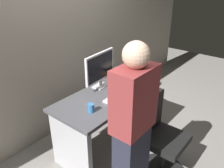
{
  "coord_description": "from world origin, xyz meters",
  "views": [
    {
      "loc": [
        -1.92,
        -1.6,
        2.1
      ],
      "look_at": [
        0.0,
        -0.05,
        0.9
      ],
      "focal_mm": 37.43,
      "sensor_mm": 36.0,
      "label": 1
    }
  ],
  "objects_px": {
    "cup_near_keyboard": "(91,108)",
    "book_stack": "(122,73)",
    "monitor": "(100,68)",
    "keyboard": "(118,96)",
    "office_chair": "(160,139)",
    "person_at_desk": "(133,129)",
    "desk": "(109,110)",
    "mouse": "(134,86)"
  },
  "relations": [
    {
      "from": "book_stack",
      "to": "mouse",
      "type": "bearing_deg",
      "value": -109.5
    },
    {
      "from": "monitor",
      "to": "book_stack",
      "type": "distance_m",
      "value": 0.39
    },
    {
      "from": "desk",
      "to": "office_chair",
      "type": "xyz_separation_m",
      "value": [
        0.0,
        -0.73,
        -0.09
      ]
    },
    {
      "from": "mouse",
      "to": "book_stack",
      "type": "bearing_deg",
      "value": 70.5
    },
    {
      "from": "mouse",
      "to": "book_stack",
      "type": "height_order",
      "value": "book_stack"
    },
    {
      "from": "office_chair",
      "to": "person_at_desk",
      "type": "distance_m",
      "value": 0.65
    },
    {
      "from": "cup_near_keyboard",
      "to": "mouse",
      "type": "bearing_deg",
      "value": -2.23
    },
    {
      "from": "person_at_desk",
      "to": "monitor",
      "type": "height_order",
      "value": "person_at_desk"
    },
    {
      "from": "office_chair",
      "to": "keyboard",
      "type": "xyz_separation_m",
      "value": [
        0.02,
        0.6,
        0.33
      ]
    },
    {
      "from": "monitor",
      "to": "keyboard",
      "type": "xyz_separation_m",
      "value": [
        -0.07,
        -0.35,
        -0.25
      ]
    },
    {
      "from": "office_chair",
      "to": "person_at_desk",
      "type": "height_order",
      "value": "person_at_desk"
    },
    {
      "from": "person_at_desk",
      "to": "mouse",
      "type": "bearing_deg",
      "value": 33.15
    },
    {
      "from": "desk",
      "to": "book_stack",
      "type": "relative_size",
      "value": 5.95
    },
    {
      "from": "book_stack",
      "to": "office_chair",
      "type": "bearing_deg",
      "value": -116.83
    },
    {
      "from": "keyboard",
      "to": "mouse",
      "type": "relative_size",
      "value": 4.3
    },
    {
      "from": "person_at_desk",
      "to": "mouse",
      "type": "distance_m",
      "value": 1.01
    },
    {
      "from": "office_chair",
      "to": "person_at_desk",
      "type": "relative_size",
      "value": 0.57
    },
    {
      "from": "cup_near_keyboard",
      "to": "book_stack",
      "type": "bearing_deg",
      "value": 15.54
    },
    {
      "from": "desk",
      "to": "keyboard",
      "type": "bearing_deg",
      "value": -81.93
    },
    {
      "from": "office_chair",
      "to": "keyboard",
      "type": "bearing_deg",
      "value": 88.55
    },
    {
      "from": "desk",
      "to": "book_stack",
      "type": "xyz_separation_m",
      "value": [
        0.44,
        0.13,
        0.33
      ]
    },
    {
      "from": "monitor",
      "to": "desk",
      "type": "bearing_deg",
      "value": -113.0
    },
    {
      "from": "monitor",
      "to": "person_at_desk",
      "type": "bearing_deg",
      "value": -123.06
    },
    {
      "from": "desk",
      "to": "mouse",
      "type": "height_order",
      "value": "mouse"
    },
    {
      "from": "desk",
      "to": "book_stack",
      "type": "height_order",
      "value": "book_stack"
    },
    {
      "from": "keyboard",
      "to": "book_stack",
      "type": "bearing_deg",
      "value": 31.11
    },
    {
      "from": "desk",
      "to": "keyboard",
      "type": "xyz_separation_m",
      "value": [
        0.02,
        -0.13,
        0.24
      ]
    },
    {
      "from": "desk",
      "to": "book_stack",
      "type": "bearing_deg",
      "value": 16.63
    },
    {
      "from": "keyboard",
      "to": "desk",
      "type": "bearing_deg",
      "value": 97.02
    },
    {
      "from": "office_chair",
      "to": "person_at_desk",
      "type": "xyz_separation_m",
      "value": [
        -0.5,
        0.04,
        0.41
      ]
    },
    {
      "from": "keyboard",
      "to": "book_stack",
      "type": "xyz_separation_m",
      "value": [
        0.42,
        0.26,
        0.08
      ]
    },
    {
      "from": "book_stack",
      "to": "person_at_desk",
      "type": "bearing_deg",
      "value": -138.81
    },
    {
      "from": "monitor",
      "to": "book_stack",
      "type": "bearing_deg",
      "value": -13.47
    },
    {
      "from": "office_chair",
      "to": "book_stack",
      "type": "relative_size",
      "value": 3.91
    },
    {
      "from": "person_at_desk",
      "to": "mouse",
      "type": "height_order",
      "value": "person_at_desk"
    },
    {
      "from": "desk",
      "to": "person_at_desk",
      "type": "bearing_deg",
      "value": -125.82
    },
    {
      "from": "monitor",
      "to": "cup_near_keyboard",
      "type": "relative_size",
      "value": 5.72
    },
    {
      "from": "office_chair",
      "to": "keyboard",
      "type": "distance_m",
      "value": 0.68
    },
    {
      "from": "mouse",
      "to": "cup_near_keyboard",
      "type": "xyz_separation_m",
      "value": [
        -0.77,
        0.03,
        0.03
      ]
    },
    {
      "from": "monitor",
      "to": "keyboard",
      "type": "bearing_deg",
      "value": -101.73
    },
    {
      "from": "mouse",
      "to": "person_at_desk",
      "type": "bearing_deg",
      "value": -146.85
    },
    {
      "from": "keyboard",
      "to": "cup_near_keyboard",
      "type": "height_order",
      "value": "cup_near_keyboard"
    }
  ]
}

